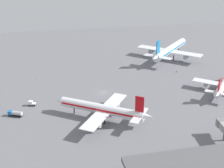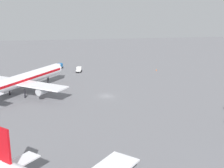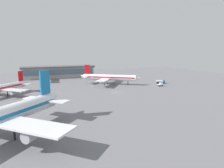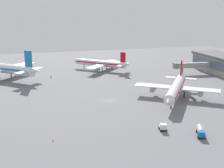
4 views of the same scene
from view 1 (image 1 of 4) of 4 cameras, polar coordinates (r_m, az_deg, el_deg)
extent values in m
plane|color=slate|center=(163.09, -1.50, -1.50)|extent=(288.00, 288.00, 0.00)
cube|color=#4C6070|center=(110.11, 17.84, -12.12)|extent=(57.25, 0.30, 4.65)
cylinder|color=white|center=(217.16, 10.25, 6.04)|extent=(35.22, 36.43, 5.02)
cone|color=white|center=(239.26, 12.43, 7.40)|extent=(6.92, 6.93, 4.77)
cone|color=white|center=(195.36, 7.60, 4.57)|extent=(7.24, 7.31, 4.02)
cube|color=#1972B2|center=(217.05, 10.25, 6.14)|extent=(34.03, 35.18, 0.90)
cube|color=white|center=(215.25, 10.01, 5.77)|extent=(36.36, 35.29, 0.45)
cylinder|color=#A5A8AD|center=(220.21, 7.04, 5.85)|extent=(6.10, 6.20, 2.76)
cylinder|color=#A5A8AD|center=(211.91, 13.03, 4.76)|extent=(6.10, 6.20, 2.76)
cube|color=white|center=(198.76, 8.05, 4.79)|extent=(15.35, 14.96, 0.36)
cube|color=#1972B2|center=(197.02, 8.14, 6.45)|extent=(3.42, 3.54, 8.04)
cylinder|color=black|center=(232.77, 11.64, 5.95)|extent=(0.60, 0.60, 3.52)
cylinder|color=black|center=(216.54, 8.82, 4.91)|extent=(0.60, 0.60, 3.52)
cylinder|color=black|center=(213.78, 10.80, 4.54)|extent=(0.60, 0.60, 3.52)
cone|color=white|center=(156.33, 18.06, -1.82)|extent=(5.18, 5.32, 2.90)
cube|color=white|center=(171.22, 19.17, -0.16)|extent=(26.90, 24.78, 0.33)
cylinder|color=#A5A8AD|center=(173.13, 16.30, 0.00)|extent=(4.34, 4.53, 1.99)
cube|color=white|center=(158.88, 18.27, -1.52)|extent=(11.32, 10.54, 0.26)
cube|color=red|center=(157.24, 18.46, -0.07)|extent=(2.40, 2.62, 5.80)
cylinder|color=black|center=(171.76, 18.05, -0.92)|extent=(0.44, 0.44, 2.54)
cylinder|color=white|center=(135.89, -1.93, -4.38)|extent=(32.84, 24.94, 4.11)
cone|color=white|center=(144.58, -9.13, -2.94)|extent=(5.61, 5.56, 3.90)
cone|color=white|center=(129.40, 6.14, -5.67)|extent=(6.09, 5.65, 3.29)
cube|color=red|center=(135.75, -1.94, -4.27)|extent=(31.67, 24.14, 0.74)
cube|color=white|center=(135.38, -1.21, -4.68)|extent=(25.38, 32.40, 0.37)
cylinder|color=#A5A8AD|center=(128.17, -3.03, -7.12)|extent=(5.27, 4.65, 2.26)
cylinder|color=#A5A8AD|center=(144.18, 0.40, -3.52)|extent=(5.27, 4.65, 2.26)
cube|color=white|center=(130.29, 4.83, -5.51)|extent=(10.93, 13.51, 0.30)
cube|color=red|center=(128.05, 4.90, -3.56)|extent=(3.18, 2.43, 6.57)
cylinder|color=black|center=(142.89, -6.70, -4.68)|extent=(0.49, 0.49, 2.88)
cylinder|color=black|center=(133.79, -1.34, -6.53)|extent=(0.49, 0.49, 2.88)
cylinder|color=black|center=(139.08, -0.22, -5.32)|extent=(0.49, 0.49, 2.88)
cube|color=black|center=(153.82, -13.89, -3.53)|extent=(3.56, 2.60, 0.30)
cube|color=white|center=(153.60, -14.18, -3.20)|extent=(2.19, 2.27, 1.60)
cube|color=#3F596B|center=(153.68, -14.48, -3.09)|extent=(0.45, 1.57, 0.90)
cube|color=white|center=(153.43, -13.58, -3.40)|extent=(1.81, 2.17, 0.50)
cylinder|color=black|center=(153.36, -14.37, -3.72)|extent=(0.85, 0.48, 0.80)
cylinder|color=black|center=(155.00, -14.20, -3.41)|extent=(0.85, 0.48, 0.80)
cylinder|color=black|center=(152.78, -13.56, -3.74)|extent=(0.85, 0.48, 0.80)
cylinder|color=black|center=(154.43, -13.40, -3.43)|extent=(0.85, 0.48, 0.80)
cube|color=black|center=(146.14, -16.67, -5.29)|extent=(6.49, 4.48, 0.30)
cube|color=#1966B2|center=(146.80, -17.47, -4.84)|extent=(2.45, 2.50, 1.60)
cube|color=#3F596B|center=(147.06, -17.76, -4.69)|extent=(0.77, 1.47, 0.90)
cylinder|color=#B7B7BC|center=(145.24, -16.40, -4.97)|extent=(4.83, 3.60, 1.80)
cylinder|color=black|center=(146.56, -17.59, -5.39)|extent=(0.85, 0.62, 0.80)
cylinder|color=black|center=(147.98, -17.23, -5.06)|extent=(0.85, 0.62, 0.80)
cylinder|color=black|center=(144.45, -16.08, -5.63)|extent=(0.85, 0.62, 0.80)
cylinder|color=black|center=(145.89, -15.72, -5.29)|extent=(0.85, 0.62, 0.80)
cylinder|color=#1E2338|center=(193.57, 11.27, 2.16)|extent=(0.45, 0.45, 0.85)
cylinder|color=yellow|center=(193.32, 11.28, 2.36)|extent=(0.53, 0.53, 0.60)
sphere|color=tan|center=(193.19, 11.29, 2.48)|extent=(0.22, 0.22, 0.22)
cylinder|color=yellow|center=(193.13, 11.25, 2.35)|extent=(0.10, 0.10, 0.54)
cylinder|color=yellow|center=(193.52, 11.32, 2.38)|extent=(0.10, 0.10, 0.54)
cylinder|color=slate|center=(129.80, 19.19, -8.68)|extent=(0.90, 0.90, 3.80)
cube|color=slate|center=(131.46, 18.64, -6.52)|extent=(3.38, 2.75, 3.08)
cone|color=#EA590C|center=(185.16, -13.38, 0.99)|extent=(0.44, 0.44, 0.60)
camera|label=2|loc=(186.42, 30.16, 8.65)|focal=50.04mm
camera|label=3|loc=(258.81, 3.60, 12.78)|focal=30.93mm
camera|label=4|loc=(202.23, -38.94, 9.57)|focal=49.02mm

